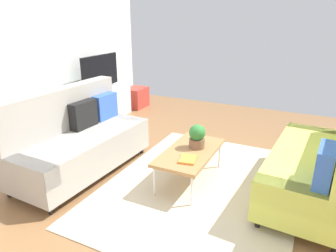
# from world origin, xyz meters

# --- Properties ---
(ground_plane) EXTENTS (7.68, 7.68, 0.00)m
(ground_plane) POSITION_xyz_m (0.00, 0.00, 0.00)
(ground_plane) COLOR brown
(wall_far) EXTENTS (6.40, 0.12, 2.90)m
(wall_far) POSITION_xyz_m (0.00, 2.80, 1.45)
(wall_far) COLOR white
(wall_far) RESTS_ON ground_plane
(area_rug) EXTENTS (2.90, 2.20, 0.01)m
(area_rug) POSITION_xyz_m (0.14, -0.19, 0.01)
(area_rug) COLOR beige
(area_rug) RESTS_ON ground_plane
(couch_beige) EXTENTS (1.94, 0.92, 1.10)m
(couch_beige) POSITION_xyz_m (-0.19, 1.43, 0.45)
(couch_beige) COLOR gray
(couch_beige) RESTS_ON ground_plane
(couch_green) EXTENTS (1.95, 0.97, 1.10)m
(couch_green) POSITION_xyz_m (0.47, -1.41, 0.44)
(couch_green) COLOR #C1CC51
(couch_green) RESTS_ON ground_plane
(coffee_table) EXTENTS (1.10, 0.56, 0.42)m
(coffee_table) POSITION_xyz_m (0.19, 0.01, 0.39)
(coffee_table) COLOR #9E7042
(coffee_table) RESTS_ON ground_plane
(tv_console) EXTENTS (1.40, 0.44, 0.64)m
(tv_console) POSITION_xyz_m (1.62, 2.46, 0.32)
(tv_console) COLOR silver
(tv_console) RESTS_ON ground_plane
(tv) EXTENTS (1.00, 0.20, 0.64)m
(tv) POSITION_xyz_m (1.62, 2.44, 0.95)
(tv) COLOR black
(tv) RESTS_ON tv_console
(storage_trunk) EXTENTS (0.52, 0.40, 0.44)m
(storage_trunk) POSITION_xyz_m (2.72, 2.36, 0.22)
(storage_trunk) COLOR #B2382D
(storage_trunk) RESTS_ON ground_plane
(potted_plant) EXTENTS (0.20, 0.20, 0.30)m
(potted_plant) POSITION_xyz_m (0.31, -0.03, 0.57)
(potted_plant) COLOR brown
(potted_plant) RESTS_ON coffee_table
(table_book_0) EXTENTS (0.27, 0.22, 0.02)m
(table_book_0) POSITION_xyz_m (-0.07, -0.07, 0.43)
(table_book_0) COLOR orange
(table_book_0) RESTS_ON coffee_table
(vase_0) EXTENTS (0.12, 0.12, 0.19)m
(vase_0) POSITION_xyz_m (1.04, 2.51, 0.74)
(vase_0) COLOR #33B29E
(vase_0) RESTS_ON tv_console
(vase_1) EXTENTS (0.14, 0.14, 0.16)m
(vase_1) POSITION_xyz_m (1.22, 2.51, 0.72)
(vase_1) COLOR #33B29E
(vase_1) RESTS_ON tv_console
(bottle_0) EXTENTS (0.04, 0.04, 0.15)m
(bottle_0) POSITION_xyz_m (1.42, 2.42, 0.71)
(bottle_0) COLOR #262626
(bottle_0) RESTS_ON tv_console
(bottle_1) EXTENTS (0.05, 0.05, 0.23)m
(bottle_1) POSITION_xyz_m (1.51, 2.42, 0.76)
(bottle_1) COLOR #262626
(bottle_1) RESTS_ON tv_console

